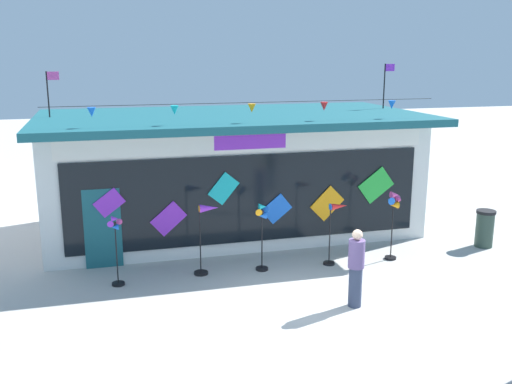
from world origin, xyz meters
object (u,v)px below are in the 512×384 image
at_px(wind_spinner_center_right, 336,222).
at_px(wind_spinner_center_left, 262,225).
at_px(wind_spinner_left, 206,227).
at_px(wind_spinner_far_left, 116,242).
at_px(person_near_camera, 356,268).
at_px(kite_shop_building, 230,171).
at_px(wind_spinner_right, 394,210).
at_px(trash_bin, 485,228).

bearing_deg(wind_spinner_center_right, wind_spinner_center_left, 178.60).
bearing_deg(wind_spinner_center_right, wind_spinner_left, 176.65).
relative_size(wind_spinner_far_left, wind_spinner_center_left, 0.98).
relative_size(wind_spinner_far_left, wind_spinner_left, 0.96).
relative_size(wind_spinner_center_left, wind_spinner_center_right, 1.07).
bearing_deg(wind_spinner_far_left, person_near_camera, -27.14).
xyz_separation_m(kite_shop_building, wind_spinner_left, (-1.36, -3.50, -0.60)).
bearing_deg(kite_shop_building, wind_spinner_center_left, -90.29).
distance_m(wind_spinner_far_left, wind_spinner_right, 6.88).
bearing_deg(wind_spinner_far_left, wind_spinner_left, 5.52).
bearing_deg(wind_spinner_center_left, kite_shop_building, 89.71).
bearing_deg(wind_spinner_left, kite_shop_building, 68.73).
distance_m(wind_spinner_center_right, trash_bin, 4.54).
bearing_deg(person_near_camera, wind_spinner_center_left, 136.00).
bearing_deg(kite_shop_building, wind_spinner_left, -111.27).
relative_size(wind_spinner_center_left, wind_spinner_right, 0.94).
xyz_separation_m(kite_shop_building, person_near_camera, (1.30, -6.15, -0.92)).
height_order(kite_shop_building, trash_bin, kite_shop_building).
relative_size(wind_spinner_far_left, wind_spinner_center_right, 1.05).
distance_m(wind_spinner_center_left, wind_spinner_right, 3.44).
distance_m(person_near_camera, trash_bin, 5.73).
bearing_deg(trash_bin, wind_spinner_right, -174.64).
relative_size(kite_shop_building, trash_bin, 10.50).
height_order(wind_spinner_left, trash_bin, wind_spinner_left).
height_order(wind_spinner_far_left, wind_spinner_center_left, wind_spinner_center_left).
bearing_deg(kite_shop_building, wind_spinner_right, -47.82).
xyz_separation_m(kite_shop_building, wind_spinner_far_left, (-3.47, -3.71, -0.73)).
distance_m(kite_shop_building, trash_bin, 7.36).
xyz_separation_m(wind_spinner_center_left, person_near_camera, (1.32, -2.50, -0.30)).
bearing_deg(kite_shop_building, person_near_camera, -78.09).
bearing_deg(kite_shop_building, wind_spinner_far_left, -133.10).
bearing_deg(wind_spinner_left, person_near_camera, -44.85).
xyz_separation_m(person_near_camera, trash_bin, (5.07, 2.66, -0.34)).
bearing_deg(wind_spinner_right, wind_spinner_center_left, 178.02).
relative_size(wind_spinner_left, wind_spinner_center_left, 1.02).
distance_m(wind_spinner_center_right, wind_spinner_right, 1.56).
xyz_separation_m(wind_spinner_far_left, wind_spinner_left, (2.10, 0.20, 0.14)).
height_order(person_near_camera, trash_bin, person_near_camera).
height_order(kite_shop_building, wind_spinner_far_left, kite_shop_building).
xyz_separation_m(kite_shop_building, trash_bin, (6.36, -3.49, -1.26)).
bearing_deg(wind_spinner_center_right, trash_bin, 2.60).
bearing_deg(wind_spinner_center_left, wind_spinner_far_left, -178.99).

